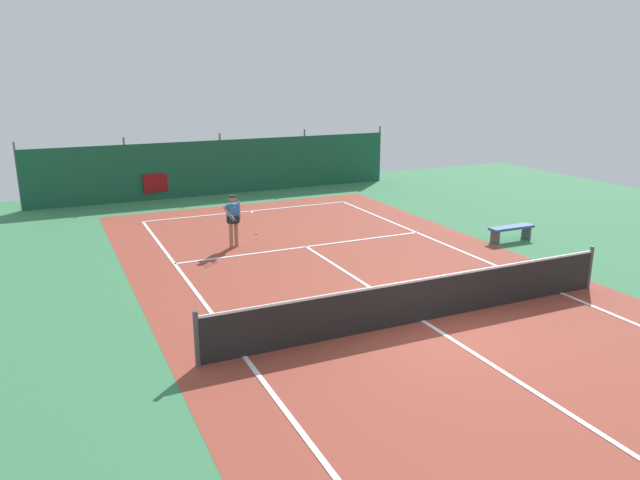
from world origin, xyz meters
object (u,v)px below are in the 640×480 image
Objects in this scene: courtside_bench at (511,230)px; tennis_ball_near_player at (256,233)px; tennis_player at (233,217)px; tennis_net at (423,299)px; parked_car at (151,173)px.

tennis_ball_near_player is at bearing 149.57° from courtside_bench.
tennis_player is 8.93m from courtside_bench.
tennis_net is 18.01m from parked_car.
tennis_net reaches higher than courtside_bench.
tennis_ball_near_player is 9.50m from parked_car.
tennis_net is at bearing -83.85° from tennis_ball_near_player.
courtside_bench is (6.31, 4.26, -0.14)m from tennis_net.
parked_car is 2.73× the size of courtside_bench.
tennis_ball_near_player is (-0.92, 8.51, -0.48)m from tennis_net.
tennis_net is at bearing 85.97° from tennis_player.
parked_car is 16.30m from courtside_bench.
courtside_bench is (8.35, -3.09, -0.59)m from tennis_player.
tennis_player is 1.03× the size of courtside_bench.
tennis_player is 1.86m from tennis_ball_near_player.
tennis_net is 6.33× the size of courtside_bench.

